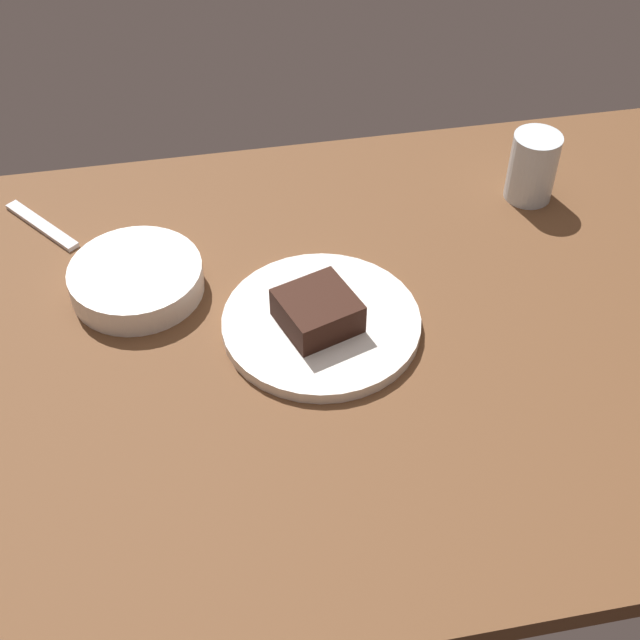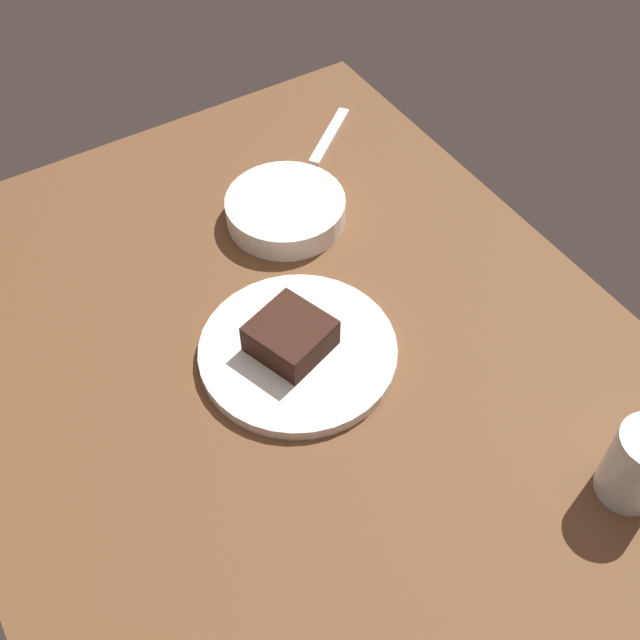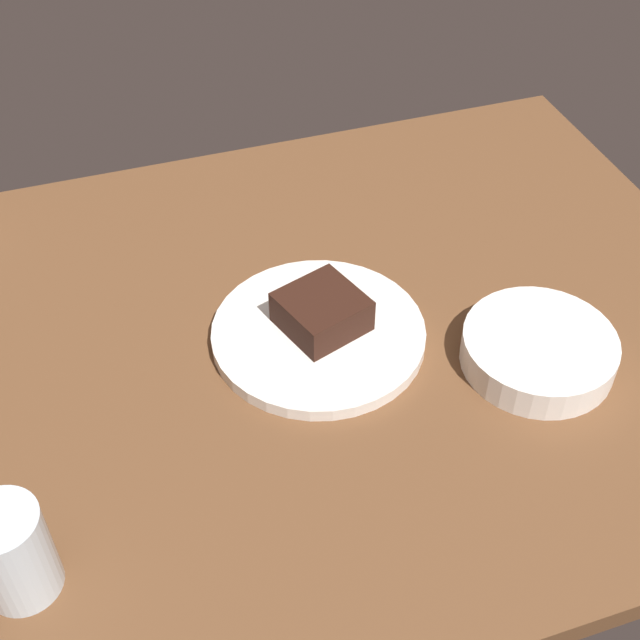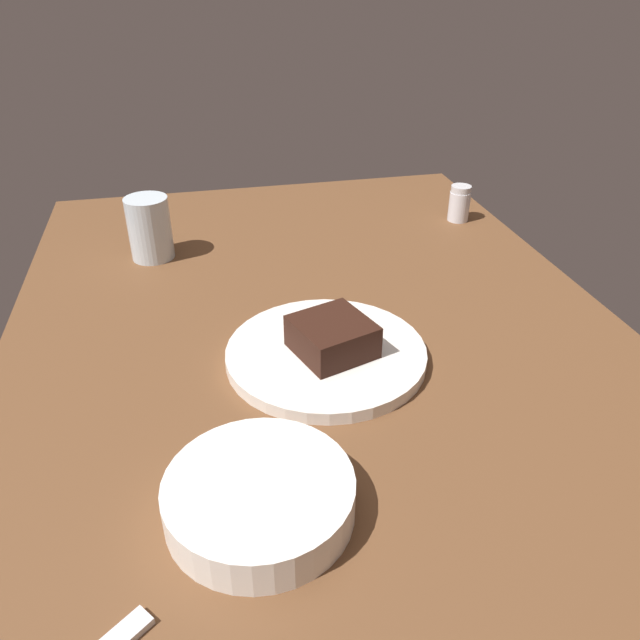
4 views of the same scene
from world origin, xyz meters
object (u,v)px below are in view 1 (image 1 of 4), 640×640
chocolate_cake_slice (317,310)px  side_bowl (136,279)px  dessert_plate (321,323)px  water_glass (533,167)px  dessert_spoon (42,225)px

chocolate_cake_slice → side_bowl: size_ratio=0.51×
dessert_plate → chocolate_cake_slice: chocolate_cake_slice is taller
dessert_plate → water_glass: (35.48, 21.58, 4.37)cm
dessert_plate → side_bowl: size_ratio=1.44×
dessert_spoon → dessert_plate: bearing=-165.5°
water_glass → dessert_plate: bearing=-148.7°
dessert_plate → dessert_spoon: size_ratio=1.68×
chocolate_cake_slice → dessert_spoon: (-35.13, 27.89, -3.39)cm
chocolate_cake_slice → water_glass: bearing=31.5°
water_glass → side_bowl: water_glass is taller
chocolate_cake_slice → dessert_spoon: chocolate_cake_slice is taller
dessert_plate → water_glass: bearing=31.3°
side_bowl → dessert_spoon: 20.69cm
dessert_plate → water_glass: size_ratio=2.43×
side_bowl → dessert_plate: bearing=-26.8°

